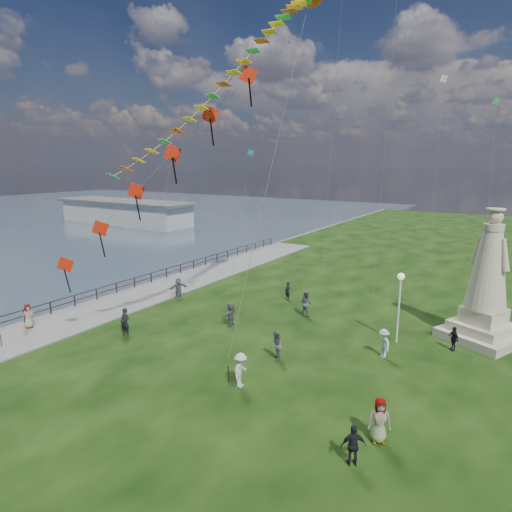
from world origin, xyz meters
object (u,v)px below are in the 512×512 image
Objects in this scene: person_2 at (241,370)px; person_10 at (28,317)px; person_0 at (125,322)px; person_7 at (306,303)px; person_4 at (379,420)px; person_3 at (353,445)px; person_9 at (453,338)px; lamppost at (400,293)px; pier_pavilion at (125,212)px; statue at (486,292)px; person_1 at (276,346)px; person_6 at (288,291)px; person_11 at (230,314)px; person_8 at (383,343)px; person_5 at (179,288)px.

person_2 reaches higher than person_10.
person_0 is 1.00× the size of person_7.
person_4 is (16.94, -1.89, -0.00)m from person_0.
person_3 is at bearing -129.93° from person_4.
person_4 reaches higher than person_9.
lamppost is at bearing -40.46° from person_2.
person_9 is at bearing -52.36° from person_10.
person_2 is (-5.17, -9.62, -2.33)m from lamppost.
person_2 is at bearing -118.23° from lamppost.
lamppost is 2.37× the size of person_0.
statue is at bearing -22.56° from pier_pavilion.
person_3 is at bearing -76.09° from statue.
person_4 is 1.00× the size of person_7.
statue reaches higher than person_1.
person_0 is 1.18× the size of person_3.
lamppost is at bearing 2.91° from person_6.
person_4 is at bearing -33.28° from pier_pavilion.
pier_pavilion is at bearing -128.62° from person_11.
person_11 is (-10.22, -0.80, -0.01)m from person_8.
person_5 reaches higher than person_10.
person_4 is at bearing -13.63° from person_0.
person_1 is at bearing -129.95° from lamppost.
person_7 is (2.82, -2.47, 0.18)m from person_6.
person_7 is (-1.73, 10.94, 0.05)m from person_2.
pier_pavilion is at bearing -70.71° from person_3.
statue is at bearing -48.77° from person_2.
person_8 is (9.58, -6.26, 0.08)m from person_6.
lamppost reaches higher than person_1.
statue is at bearing -48.82° from person_10.
pier_pavilion is at bearing -178.08° from statue.
person_1 is 1.06× the size of person_11.
person_9 is (18.13, 9.02, -0.20)m from person_0.
person_10 is (-21.44, -11.00, -2.39)m from lamppost.
person_6 is at bearing -27.87° from person_7.
person_5 is 7.73m from person_11.
person_8 is 1.01× the size of person_10.
person_6 is 0.92× the size of person_11.
person_3 is at bearing -35.88° from person_8.
person_6 is 13.22m from person_9.
person_7 is at bearing 99.77° from person_4.
lamppost reaches higher than person_11.
person_0 is 13.25m from person_6.
person_6 is 1.03× the size of person_9.
statue is 14.32m from person_6.
person_1 is 0.94× the size of person_4.
person_0 is 1.09× the size of person_5.
pier_pavilion is at bearing 176.52° from person_6.
person_8 is (17.45, -1.93, -0.02)m from person_5.
person_4 reaches higher than person_10.
person_8 is 1.01× the size of person_11.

